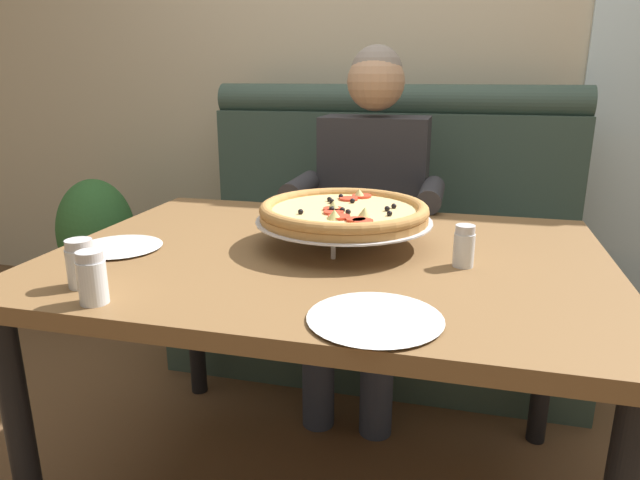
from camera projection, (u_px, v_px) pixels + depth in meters
The scene contains 11 objects.
back_wall_with_window at pixel (405, 24), 2.65m from camera, with size 6.00×0.12×2.80m, color beige.
booth_bench at pixel (381, 262), 2.40m from camera, with size 1.61×0.78×1.13m.
dining_table at pixel (328, 281), 1.43m from camera, with size 1.36×0.99×0.74m.
diner_main at pixel (369, 204), 2.07m from camera, with size 0.54×0.64×1.27m.
pizza at pixel (344, 213), 1.44m from camera, with size 0.46×0.46×0.12m.
shaker_pepper_flakes at pixel (93, 281), 1.08m from camera, with size 0.06×0.06×0.11m.
shaker_oregano at pixel (81, 267), 1.17m from camera, with size 0.06×0.06×0.10m.
shaker_parmesan at pixel (464, 249), 1.29m from camera, with size 0.05×0.05×0.10m.
plate_near_left at pixel (119, 245), 1.43m from camera, with size 0.22×0.22×0.02m.
plate_near_right at pixel (375, 315), 1.01m from camera, with size 0.25×0.25×0.02m.
potted_plant at pixel (98, 243), 2.70m from camera, with size 0.36×0.36×0.70m.
Camera 1 is at (0.31, -1.31, 1.17)m, focal length 31.46 mm.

